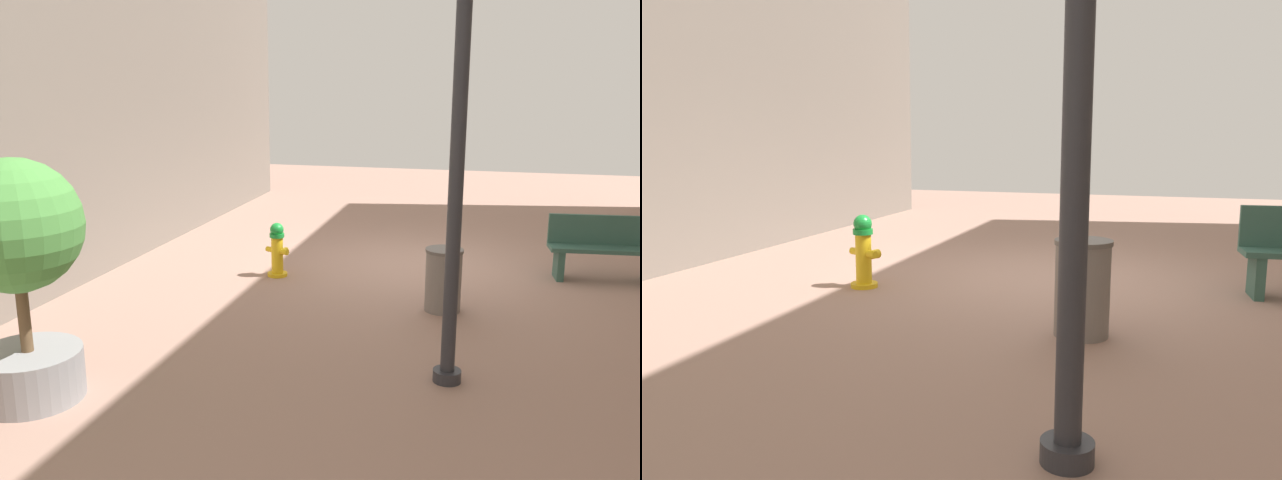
% 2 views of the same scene
% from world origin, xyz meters
% --- Properties ---
extents(ground_plane, '(23.40, 23.40, 0.00)m').
position_xyz_m(ground_plane, '(0.00, 0.00, 0.00)').
color(ground_plane, '#9E7A6B').
extents(fire_hydrant, '(0.40, 0.37, 0.82)m').
position_xyz_m(fire_hydrant, '(1.94, 1.11, 0.41)').
color(fire_hydrant, gold).
rests_on(fire_hydrant, ground_plane).
extents(bench_near, '(1.62, 0.58, 0.95)m').
position_xyz_m(bench_near, '(-2.79, 0.08, 0.49)').
color(bench_near, '#33594C').
rests_on(bench_near, ground_plane).
extents(planter_tree, '(1.21, 1.21, 2.26)m').
position_xyz_m(planter_tree, '(2.95, 5.51, 1.37)').
color(planter_tree, gray).
rests_on(planter_tree, ground_plane).
extents(street_lamp, '(0.36, 0.36, 3.98)m').
position_xyz_m(street_lamp, '(-0.81, 4.18, 2.47)').
color(street_lamp, '#2D2D33').
rests_on(street_lamp, ground_plane).
extents(trash_bin, '(0.48, 0.48, 0.82)m').
position_xyz_m(trash_bin, '(-0.60, 2.07, 0.41)').
color(trash_bin, slate).
rests_on(trash_bin, ground_plane).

